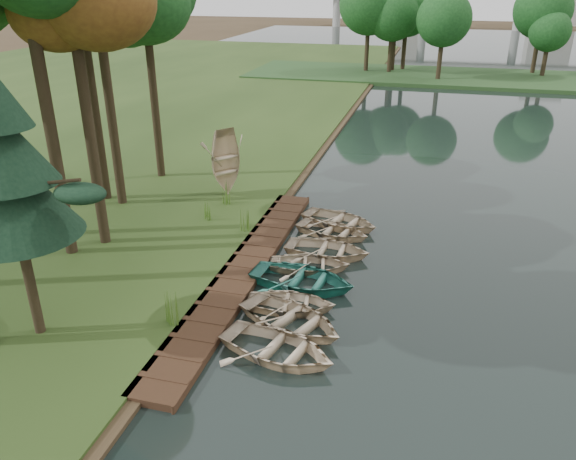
% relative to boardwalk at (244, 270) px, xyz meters
% --- Properties ---
extents(ground, '(300.00, 300.00, 0.00)m').
position_rel_boardwalk_xyz_m(ground, '(1.60, 0.00, -0.15)').
color(ground, '#3D2F1D').
extents(boardwalk, '(1.60, 16.00, 0.30)m').
position_rel_boardwalk_xyz_m(boardwalk, '(0.00, 0.00, 0.00)').
color(boardwalk, '#362215').
rests_on(boardwalk, ground).
extents(peninsula, '(50.00, 14.00, 0.45)m').
position_rel_boardwalk_xyz_m(peninsula, '(9.60, 50.00, 0.08)').
color(peninsula, '#25441E').
rests_on(peninsula, ground).
extents(far_trees, '(45.60, 5.60, 8.80)m').
position_rel_boardwalk_xyz_m(far_trees, '(6.27, 50.00, 6.28)').
color(far_trees, black).
rests_on(far_trees, peninsula).
extents(rowboat_0, '(4.30, 3.53, 0.78)m').
position_rel_boardwalk_xyz_m(rowboat_0, '(2.77, -4.88, 0.29)').
color(rowboat_0, beige).
rests_on(rowboat_0, water).
extents(rowboat_1, '(4.58, 4.03, 0.79)m').
position_rel_boardwalk_xyz_m(rowboat_1, '(2.78, -3.26, 0.29)').
color(rowboat_1, beige).
rests_on(rowboat_1, water).
extents(rowboat_2, '(3.36, 2.58, 0.65)m').
position_rel_boardwalk_xyz_m(rowboat_2, '(2.50, -2.20, 0.22)').
color(rowboat_2, beige).
rests_on(rowboat_2, water).
extents(rowboat_3, '(4.30, 3.30, 0.83)m').
position_rel_boardwalk_xyz_m(rowboat_3, '(2.51, -0.57, 0.31)').
color(rowboat_3, '#2F8372').
rests_on(rowboat_3, water).
extents(rowboat_4, '(3.56, 2.82, 0.66)m').
position_rel_boardwalk_xyz_m(rowboat_4, '(2.48, 0.80, 0.23)').
color(rowboat_4, beige).
rests_on(rowboat_4, water).
extents(rowboat_5, '(3.66, 2.68, 0.74)m').
position_rel_boardwalk_xyz_m(rowboat_5, '(2.89, 2.22, 0.27)').
color(rowboat_5, beige).
rests_on(rowboat_5, water).
extents(rowboat_6, '(3.90, 3.22, 0.70)m').
position_rel_boardwalk_xyz_m(rowboat_6, '(2.75, 4.24, 0.25)').
color(rowboat_6, beige).
rests_on(rowboat_6, water).
extents(rowboat_7, '(4.32, 3.65, 0.76)m').
position_rel_boardwalk_xyz_m(rowboat_7, '(2.86, 5.35, 0.28)').
color(rowboat_7, beige).
rests_on(rowboat_7, water).
extents(stored_rowboat, '(4.33, 4.15, 0.73)m').
position_rel_boardwalk_xyz_m(stored_rowboat, '(-3.49, 7.34, 0.52)').
color(stored_rowboat, beige).
rests_on(stored_rowboat, bank).
extents(tree_2, '(3.96, 3.96, 11.28)m').
position_rel_boardwalk_xyz_m(tree_2, '(-6.53, 0.64, 9.59)').
color(tree_2, black).
rests_on(tree_2, bank).
extents(tree_6, '(4.58, 4.58, 11.25)m').
position_rel_boardwalk_xyz_m(tree_6, '(-8.24, 9.35, 9.36)').
color(tree_6, black).
rests_on(tree_6, bank).
extents(pine_tree, '(3.80, 3.80, 8.53)m').
position_rel_boardwalk_xyz_m(pine_tree, '(-4.89, -5.90, 5.62)').
color(pine_tree, black).
rests_on(pine_tree, bank).
extents(reeds_0, '(0.60, 0.60, 1.14)m').
position_rel_boardwalk_xyz_m(reeds_0, '(-1.00, -4.40, 0.72)').
color(reeds_0, '#3F661E').
rests_on(reeds_0, bank).
extents(reeds_1, '(0.60, 0.60, 1.03)m').
position_rel_boardwalk_xyz_m(reeds_1, '(-1.00, 3.33, 0.66)').
color(reeds_1, '#3F661E').
rests_on(reeds_1, bank).
extents(reeds_2, '(0.60, 0.60, 1.13)m').
position_rel_boardwalk_xyz_m(reeds_2, '(-2.97, 6.08, 0.72)').
color(reeds_2, '#3F661E').
rests_on(reeds_2, bank).
extents(reeds_3, '(0.60, 0.60, 0.87)m').
position_rel_boardwalk_xyz_m(reeds_3, '(-3.19, 4.03, 0.58)').
color(reeds_3, '#3F661E').
rests_on(reeds_3, bank).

